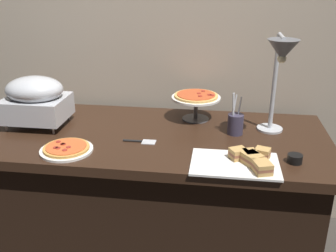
% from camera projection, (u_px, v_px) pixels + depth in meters
% --- Properties ---
extents(ground_plane, '(8.00, 8.00, 0.00)m').
position_uv_depth(ground_plane, '(152.00, 248.00, 2.38)').
color(ground_plane, '#38332D').
extents(back_wall, '(4.40, 0.04, 2.40)m').
position_uv_depth(back_wall, '(164.00, 36.00, 2.39)').
color(back_wall, tan).
rests_on(back_wall, ground_plane).
extents(buffet_table, '(1.90, 0.84, 0.76)m').
position_uv_depth(buffet_table, '(151.00, 193.00, 2.23)').
color(buffet_table, black).
rests_on(buffet_table, ground_plane).
extents(chafing_dish, '(0.34, 0.27, 0.28)m').
position_uv_depth(chafing_dish, '(36.00, 99.00, 2.15)').
color(chafing_dish, '#B7BABF').
rests_on(chafing_dish, buffet_table).
extents(heat_lamp, '(0.15, 0.31, 0.53)m').
position_uv_depth(heat_lamp, '(281.00, 61.00, 1.87)').
color(heat_lamp, '#B7BABF').
rests_on(heat_lamp, buffet_table).
extents(pizza_plate_front, '(0.26, 0.26, 0.03)m').
position_uv_depth(pizza_plate_front, '(66.00, 149.00, 1.89)').
color(pizza_plate_front, white).
rests_on(pizza_plate_front, buffet_table).
extents(pizza_plate_center, '(0.28, 0.28, 0.16)m').
position_uv_depth(pizza_plate_center, '(196.00, 99.00, 2.25)').
color(pizza_plate_center, '#595B60').
rests_on(pizza_plate_center, buffet_table).
extents(sandwich_platter, '(0.40, 0.26, 0.06)m').
position_uv_depth(sandwich_platter, '(244.00, 161.00, 1.75)').
color(sandwich_platter, white).
rests_on(sandwich_platter, buffet_table).
extents(sauce_cup_near, '(0.07, 0.07, 0.04)m').
position_uv_depth(sauce_cup_near, '(295.00, 158.00, 1.77)').
color(sauce_cup_near, black).
rests_on(sauce_cup_near, buffet_table).
extents(utensil_holder, '(0.08, 0.08, 0.23)m').
position_uv_depth(utensil_holder, '(235.00, 123.00, 2.07)').
color(utensil_holder, '#383347').
rests_on(utensil_holder, buffet_table).
extents(serving_spatula, '(0.17, 0.06, 0.01)m').
position_uv_depth(serving_spatula, '(141.00, 141.00, 1.99)').
color(serving_spatula, '#B7BABF').
rests_on(serving_spatula, buffet_table).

